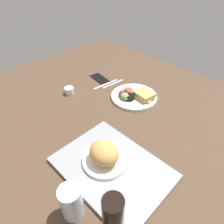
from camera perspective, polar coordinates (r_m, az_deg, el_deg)
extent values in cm
cube|color=#4C3828|center=(109.20, 1.86, -2.02)|extent=(190.00, 150.00, 3.00)
cube|color=gray|center=(85.42, 0.03, -15.41)|extent=(45.68, 33.94, 1.60)
cylinder|color=white|center=(86.01, -1.92, -13.22)|extent=(19.03, 19.03, 1.40)
ellipsoid|color=tan|center=(81.71, -2.24, -11.41)|extent=(12.70, 10.97, 8.66)
cylinder|color=white|center=(122.53, 6.20, 4.32)|extent=(27.36, 27.36, 1.60)
cube|color=tan|center=(120.61, 8.98, 4.28)|extent=(12.44, 10.83, 1.40)
cube|color=#B2C66B|center=(119.94, 9.04, 4.75)|extent=(12.76, 11.27, 1.00)
cube|color=tan|center=(119.27, 9.09, 5.22)|extent=(11.97, 10.22, 1.40)
cylinder|color=#D14738|center=(125.99, 4.53, 6.18)|extent=(5.60, 5.60, 0.80)
cylinder|color=#D14738|center=(123.01, 3.29, 5.34)|extent=(5.60, 5.60, 0.80)
cylinder|color=black|center=(117.81, 5.00, 4.19)|extent=(5.20, 5.20, 3.00)
cylinder|color=#EFEACC|center=(117.18, 5.03, 4.63)|extent=(4.26, 4.26, 0.60)
ellipsoid|color=#729E4C|center=(117.62, 3.68, 4.38)|extent=(6.00, 4.80, 3.60)
ellipsoid|color=#6B2D47|center=(119.65, 3.17, 5.07)|extent=(6.00, 4.80, 3.60)
cylinder|color=silver|center=(72.53, -11.31, -23.61)|extent=(7.44, 7.44, 13.49)
cylinder|color=black|center=(66.53, 0.27, -27.48)|extent=(6.40, 6.40, 18.71)
cylinder|color=silver|center=(127.87, -11.93, 5.93)|extent=(5.60, 5.60, 4.00)
cube|color=#B7B7BC|center=(135.32, 0.30, 7.97)|extent=(2.74, 17.06, 0.50)
cube|color=#B7B7BC|center=(134.85, -1.83, 7.83)|extent=(3.05, 19.05, 0.50)
cube|color=black|center=(141.49, -3.54, 9.47)|extent=(15.20, 8.98, 0.80)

